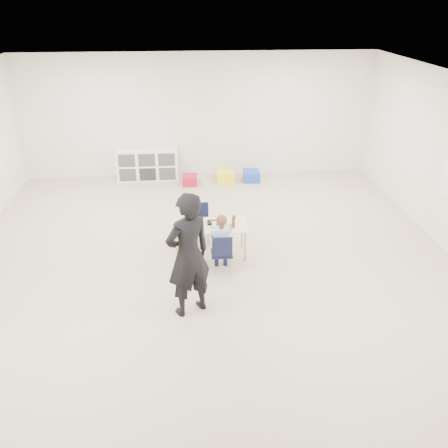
{
  "coord_description": "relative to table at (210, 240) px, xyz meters",
  "views": [
    {
      "loc": [
        -0.33,
        -6.27,
        3.91
      ],
      "look_at": [
        0.2,
        -0.02,
        0.85
      ],
      "focal_mm": 38.0,
      "sensor_mm": 36.0,
      "label": 1
    }
  ],
  "objects": [
    {
      "name": "apple_far",
      "position": [
        -0.56,
        -0.02,
        0.31
      ],
      "size": [
        0.07,
        0.07,
        0.07
      ],
      "primitive_type": "sphere",
      "color": "maroon",
      "rests_on": "table"
    },
    {
      "name": "table",
      "position": [
        0.0,
        0.0,
        0.0
      ],
      "size": [
        1.22,
        0.62,
        0.56
      ],
      "rotation": [
        0.0,
        0.0,
        -0.01
      ],
      "color": "#F7E9C6",
      "rests_on": "ground"
    },
    {
      "name": "apple_near",
      "position": [
        -0.15,
        0.05,
        0.31
      ],
      "size": [
        0.07,
        0.07,
        0.07
      ],
      "primitive_type": "sphere",
      "color": "maroon",
      "rests_on": "table"
    },
    {
      "name": "cubby_shelf",
      "position": [
        -1.23,
        3.72,
        0.07
      ],
      "size": [
        1.4,
        0.4,
        0.7
      ],
      "primitive_type": "cube",
      "color": "white",
      "rests_on": "ground"
    },
    {
      "name": "chair_near",
      "position": [
        0.14,
        -0.53,
        0.05
      ],
      "size": [
        0.33,
        0.31,
        0.67
      ],
      "primitive_type": null,
      "rotation": [
        0.0,
        0.0,
        -0.01
      ],
      "color": "black",
      "rests_on": "ground"
    },
    {
      "name": "lunch_tray_near",
      "position": [
        0.07,
        0.06,
        0.29
      ],
      "size": [
        0.22,
        0.16,
        0.03
      ],
      "primitive_type": "cube",
      "rotation": [
        0.0,
        0.0,
        -0.01
      ],
      "color": "black",
      "rests_on": "table"
    },
    {
      "name": "room",
      "position": [
        -0.03,
        -0.56,
        1.12
      ],
      "size": [
        9.0,
        9.02,
        2.8
      ],
      "color": "#B9A88E",
      "rests_on": "ground"
    },
    {
      "name": "lunch_tray_far",
      "position": [
        -0.35,
        0.08,
        0.29
      ],
      "size": [
        0.22,
        0.16,
        0.03
      ],
      "primitive_type": "cube",
      "rotation": [
        0.0,
        0.0,
        -0.01
      ],
      "color": "black",
      "rests_on": "table"
    },
    {
      "name": "bin_yellow",
      "position": [
        0.56,
        3.42,
        -0.16
      ],
      "size": [
        0.43,
        0.53,
        0.24
      ],
      "primitive_type": "cube",
      "rotation": [
        0.0,
        0.0,
        -0.08
      ],
      "color": "yellow",
      "rests_on": "ground"
    },
    {
      "name": "adult",
      "position": [
        -0.37,
        -1.5,
        0.59
      ],
      "size": [
        0.76,
        0.67,
        1.74
      ],
      "primitive_type": "imported",
      "rotation": [
        0.0,
        0.0,
        3.65
      ],
      "color": "black",
      "rests_on": "ground"
    },
    {
      "name": "bread_roll",
      "position": [
        0.26,
        -0.12,
        0.31
      ],
      "size": [
        0.09,
        0.09,
        0.07
      ],
      "primitive_type": "ellipsoid",
      "color": "tan",
      "rests_on": "table"
    },
    {
      "name": "milk_carton",
      "position": [
        0.06,
        -0.12,
        0.32
      ],
      "size": [
        0.07,
        0.07,
        0.1
      ],
      "primitive_type": "cube",
      "rotation": [
        0.0,
        0.0,
        -0.01
      ],
      "color": "white",
      "rests_on": "table"
    },
    {
      "name": "bin_blue",
      "position": [
        1.16,
        3.42,
        -0.17
      ],
      "size": [
        0.37,
        0.47,
        0.22
      ],
      "primitive_type": "cube",
      "rotation": [
        0.0,
        0.0,
        -0.04
      ],
      "color": "#193DBD",
      "rests_on": "ground"
    },
    {
      "name": "child",
      "position": [
        0.14,
        -0.53,
        0.24
      ],
      "size": [
        0.45,
        0.45,
        1.05
      ],
      "primitive_type": null,
      "rotation": [
        0.0,
        0.0,
        -0.01
      ],
      "color": "#B7D9F8",
      "rests_on": "chair_near"
    },
    {
      "name": "bin_red",
      "position": [
        -0.27,
        3.29,
        -0.18
      ],
      "size": [
        0.34,
        0.43,
        0.2
      ],
      "primitive_type": "cube",
      "rotation": [
        0.0,
        0.0,
        -0.05
      ],
      "color": "#B01128",
      "rests_on": "ground"
    },
    {
      "name": "chair_far",
      "position": [
        -0.14,
        0.53,
        0.05
      ],
      "size": [
        0.33,
        0.31,
        0.67
      ],
      "primitive_type": null,
      "rotation": [
        0.0,
        0.0,
        -0.01
      ],
      "color": "black",
      "rests_on": "ground"
    }
  ]
}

